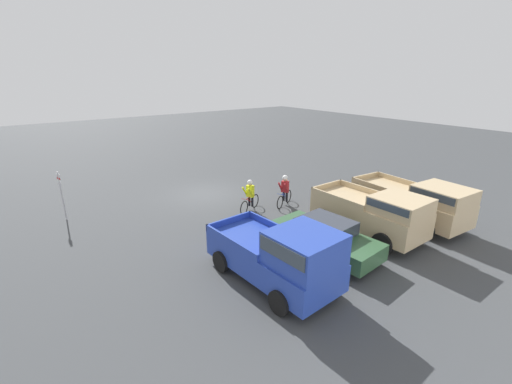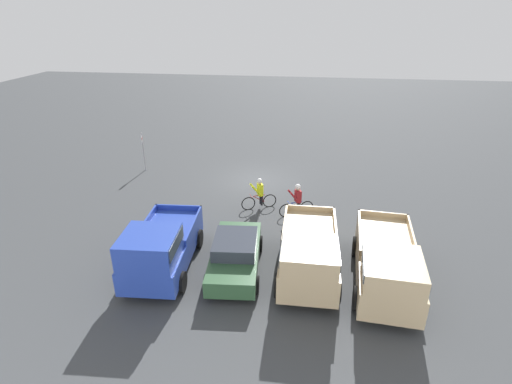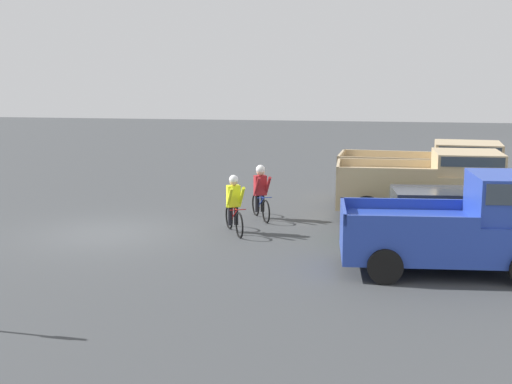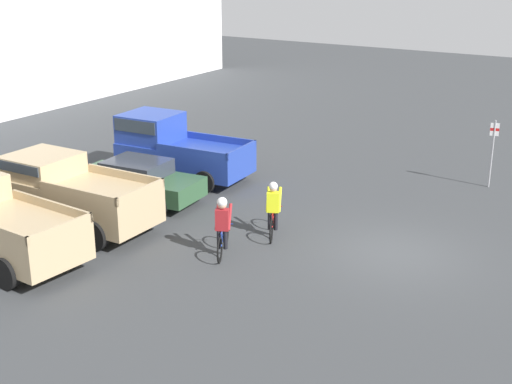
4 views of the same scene
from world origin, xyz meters
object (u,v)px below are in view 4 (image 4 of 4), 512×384
object	(u,v)px
sedan_0	(138,180)
cyclist_0	(273,208)
fire_lane_sign	(493,147)
pickup_truck_1	(71,192)
pickup_truck_2	(173,146)
cyclist_1	(223,225)

from	to	relation	value
sedan_0	cyclist_0	xyz separation A→B (m)	(-0.23, -5.35, 0.12)
sedan_0	cyclist_0	size ratio (longest dim) A/B	2.61
cyclist_0	fire_lane_sign	xyz separation A→B (m)	(7.85, -4.28, 0.62)
pickup_truck_1	fire_lane_sign	size ratio (longest dim) A/B	2.02
pickup_truck_1	fire_lane_sign	distance (m)	14.32
pickup_truck_1	pickup_truck_2	xyz separation A→B (m)	(5.57, 0.49, 0.04)
sedan_0	fire_lane_sign	xyz separation A→B (m)	(7.63, -9.63, 0.74)
pickup_truck_1	cyclist_0	distance (m)	6.10
cyclist_0	pickup_truck_1	bearing A→B (deg)	115.02
cyclist_1	fire_lane_sign	bearing A→B (deg)	-25.96
pickup_truck_1	cyclist_1	size ratio (longest dim) A/B	2.88
sedan_0	fire_lane_sign	size ratio (longest dim) A/B	1.85
pickup_truck_2	cyclist_1	size ratio (longest dim) A/B	2.93
pickup_truck_2	cyclist_0	distance (m)	6.72
sedan_0	pickup_truck_2	xyz separation A→B (m)	(2.77, 0.66, 0.44)
cyclist_0	cyclist_1	xyz separation A→B (m)	(-1.93, 0.48, 0.03)
pickup_truck_1	pickup_truck_2	bearing A→B (deg)	4.98
pickup_truck_2	cyclist_0	size ratio (longest dim) A/B	2.90
pickup_truck_1	fire_lane_sign	xyz separation A→B (m)	(10.43, -9.80, 0.34)
pickup_truck_2	fire_lane_sign	xyz separation A→B (m)	(4.86, -10.29, 0.30)
pickup_truck_2	sedan_0	bearing A→B (deg)	-166.63
cyclist_1	pickup_truck_2	bearing A→B (deg)	48.31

